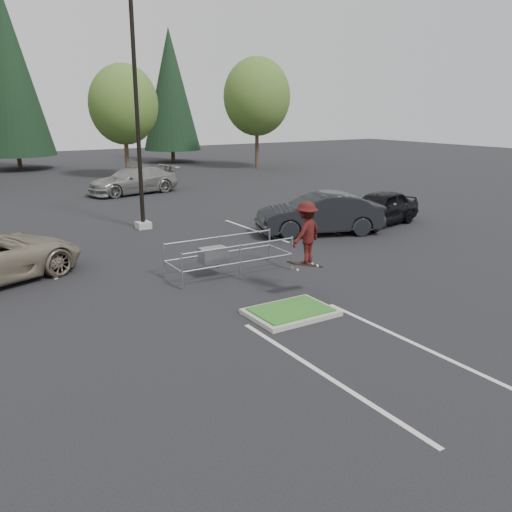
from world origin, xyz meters
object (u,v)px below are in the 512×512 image
light_pole (138,124)px  decid_c (124,107)px  car_r_charc (320,214)px  car_r_black (380,208)px  conif_b (10,75)px  decid_d (257,99)px  skateboarder (306,233)px  car_far_silver (134,180)px  conif_c (170,90)px  cart_corral (217,254)px

light_pole → decid_c: size_ratio=1.21×
car_r_charc → car_r_black: size_ratio=1.15×
car_r_black → conif_b: bearing=-175.5°
conif_b → light_pole: bearing=-89.0°
decid_d → car_r_charc: 26.49m
light_pole → car_r_black: 11.38m
skateboarder → car_far_silver: 21.17m
conif_c → skateboarder: (-12.80, -38.50, -5.01)m
conif_c → decid_d: bearing=-66.5°
car_far_silver → skateboarder: bearing=-16.5°
cart_corral → car_r_black: size_ratio=0.88×
light_pole → skateboarder: bearing=-86.4°
cart_corral → light_pole: bearing=87.0°
conif_b → car_far_silver: (3.71, -18.50, -7.01)m
conif_b → cart_corral: bearing=-90.0°
decid_d → car_r_black: bearing=-108.9°
conif_c → car_r_black: (-4.00, -32.50, -6.06)m
skateboarder → decid_c: bearing=-119.2°
decid_d → conif_c: bearing=113.5°
conif_c → car_r_charc: size_ratio=2.36×
decid_d → conif_b: 20.76m
skateboarder → car_far_silver: (2.51, 21.00, -1.00)m
decid_d → skateboarder: size_ratio=4.80×
cart_corral → skateboarder: bearing=-67.1°
decid_c → skateboarder: size_ratio=4.27×
light_pole → decid_c: (5.49, 17.83, 0.69)m
skateboarder → car_r_charc: size_ratio=0.37×
car_r_charc → conif_b: bearing=-148.3°
light_pole → cart_corral: size_ratio=2.52×
conif_c → cart_corral: 38.65m
decid_c → decid_d: 12.03m
light_pole → cart_corral: 8.89m
light_pole → skateboarder: (0.70, -11.00, -2.72)m
light_pole → car_r_black: bearing=-27.8°
skateboarder → car_r_black: 10.70m
car_r_black → cart_corral: bearing=-85.5°
light_pole → car_r_black: light_pole is taller
decid_d → car_r_charc: decid_d is taller
decid_c → cart_corral: bearing=-103.1°
car_r_charc → car_far_silver: car_r_charc is taller
decid_c → cart_corral: decid_c is taller
conif_b → car_r_charc: (6.50, -33.50, -6.98)m
conif_c → cart_corral: size_ratio=3.11×
conif_c → car_r_charc: 33.89m
light_pole → conif_b: 28.69m
decid_d → conif_c: (-3.99, 9.17, 0.94)m
light_pole → conif_c: bearing=63.9°
conif_b → car_r_charc: bearing=-79.0°
light_pole → car_far_silver: bearing=72.2°
decid_c → decid_d: bearing=2.4°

